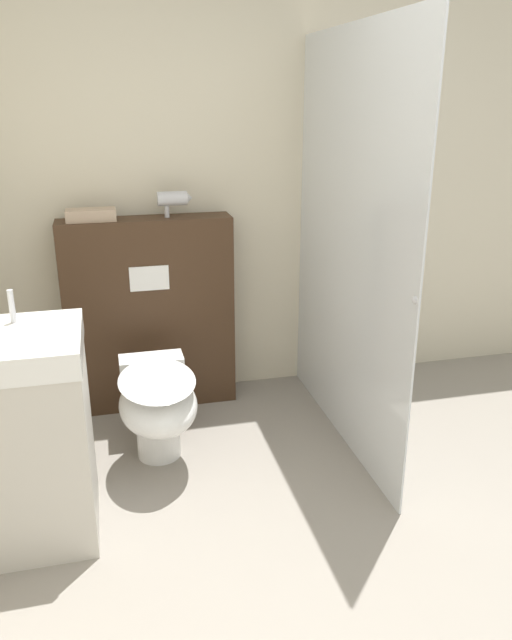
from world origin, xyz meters
name	(u,v)px	position (x,y,z in m)	size (l,w,h in m)	color
wall_back	(223,192)	(0.00, 2.17, 1.25)	(8.00, 0.06, 2.50)	beige
partition_panel	(150,314)	(-0.49, 1.99, 0.57)	(0.98, 0.22, 1.15)	#3D2819
shower_glass	(348,249)	(0.49, 1.37, 1.06)	(0.04, 1.54, 2.12)	silver
toilet	(157,404)	(-0.52, 1.32, 0.32)	(0.39, 0.70, 0.49)	white
sink_vanity	(25,437)	(-1.11, 0.90, 0.46)	(0.54, 0.53, 1.05)	beige
hair_drier	(174,199)	(-0.32, 1.98, 1.25)	(0.20, 0.08, 0.14)	#B7B7BC
folded_towel	(91,215)	(-0.78, 1.98, 1.18)	(0.27, 0.13, 0.07)	tan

